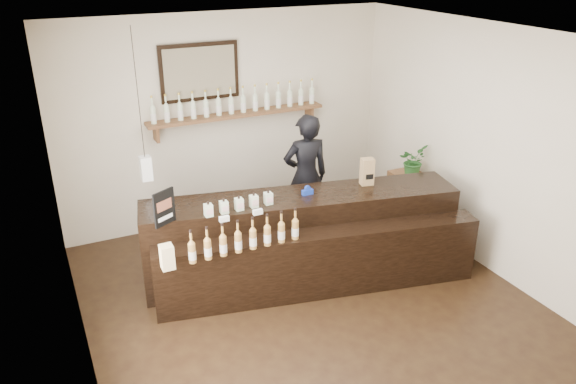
{
  "coord_description": "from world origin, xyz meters",
  "views": [
    {
      "loc": [
        -2.4,
        -4.35,
        3.54
      ],
      "look_at": [
        0.03,
        0.7,
        1.06
      ],
      "focal_mm": 35.0,
      "sensor_mm": 36.0,
      "label": 1
    }
  ],
  "objects": [
    {
      "name": "paper_bag",
      "position": [
        1.02,
        0.65,
        1.15
      ],
      "size": [
        0.16,
        0.14,
        0.32
      ],
      "color": "olive",
      "rests_on": "counter"
    },
    {
      "name": "side_cabinet",
      "position": [
        2.0,
        1.07,
        0.39
      ],
      "size": [
        0.4,
        0.55,
        0.78
      ],
      "color": "brown",
      "rests_on": "ground"
    },
    {
      "name": "tape_dispenser",
      "position": [
        0.27,
        0.69,
        1.03
      ],
      "size": [
        0.13,
        0.05,
        0.11
      ],
      "color": "#16329F",
      "rests_on": "counter"
    },
    {
      "name": "shopkeeper",
      "position": [
        0.69,
        1.55,
        0.93
      ],
      "size": [
        0.73,
        0.53,
        1.85
      ],
      "primitive_type": "imported",
      "rotation": [
        0.0,
        0.0,
        3.01
      ],
      "color": "black",
      "rests_on": "ground"
    },
    {
      "name": "back_wall_decor",
      "position": [
        -0.14,
        2.37,
        1.75
      ],
      "size": [
        2.66,
        0.96,
        1.69
      ],
      "color": "brown",
      "rests_on": "ground"
    },
    {
      "name": "potted_plant",
      "position": [
        2.0,
        1.07,
        0.98
      ],
      "size": [
        0.47,
        0.46,
        0.4
      ],
      "primitive_type": "imported",
      "rotation": [
        0.0,
        0.0,
        0.56
      ],
      "color": "#296227",
      "rests_on": "side_cabinet"
    },
    {
      "name": "ground",
      "position": [
        0.0,
        0.0,
        0.0
      ],
      "size": [
        5.0,
        5.0,
        0.0
      ],
      "primitive_type": "plane",
      "color": "black",
      "rests_on": "ground"
    },
    {
      "name": "counter",
      "position": [
        0.19,
        0.57,
        0.47
      ],
      "size": [
        3.6,
        1.67,
        1.16
      ],
      "color": "black",
      "rests_on": "ground"
    },
    {
      "name": "promo_sign",
      "position": [
        -1.34,
        0.66,
        1.17
      ],
      "size": [
        0.24,
        0.14,
        0.36
      ],
      "color": "black",
      "rests_on": "counter"
    },
    {
      "name": "room_shell",
      "position": [
        0.0,
        0.0,
        1.7
      ],
      "size": [
        5.0,
        5.0,
        5.0
      ],
      "color": "beige",
      "rests_on": "ground"
    }
  ]
}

